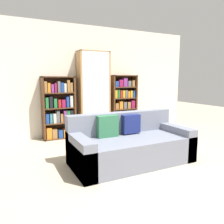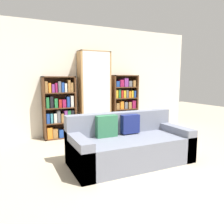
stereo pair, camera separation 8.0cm
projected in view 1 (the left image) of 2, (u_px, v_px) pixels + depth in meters
ground_plane at (152, 174)px, 3.23m from camera, size 16.00×16.00×0.00m
wall_back at (86, 81)px, 5.53m from camera, size 6.03×0.06×2.70m
couch at (130, 145)px, 3.67m from camera, size 2.00×0.93×0.81m
bookshelf_left at (59, 109)px, 5.11m from camera, size 0.75×0.32×1.45m
display_cabinet at (94, 94)px, 5.42m from camera, size 0.77×0.36×2.06m
bookshelf_right at (123, 104)px, 5.85m from camera, size 0.71×0.32×1.49m
wine_bottle at (132, 133)px, 5.08m from camera, size 0.07×0.07×0.34m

